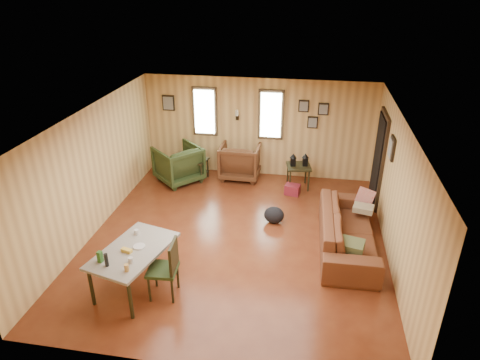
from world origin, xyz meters
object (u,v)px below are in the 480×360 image
(sofa, at_px, (348,225))
(side_table, at_px, (299,164))
(recliner_brown, at_px, (241,159))
(end_table, at_px, (197,166))
(dining_table, at_px, (133,253))
(recliner_green, at_px, (178,162))

(sofa, height_order, side_table, sofa)
(recliner_brown, bearing_deg, end_table, 17.01)
(dining_table, bearing_deg, sofa, 41.22)
(recliner_brown, height_order, recliner_green, recliner_green)
(end_table, xyz_separation_m, dining_table, (0.08, -4.05, 0.30))
(sofa, distance_m, end_table, 4.17)
(sofa, bearing_deg, dining_table, 115.94)
(side_table, height_order, dining_table, dining_table)
(end_table, bearing_deg, side_table, -0.80)
(recliner_brown, relative_size, side_table, 1.12)
(sofa, height_order, dining_table, sofa)
(sofa, xyz_separation_m, dining_table, (-3.37, -1.71, 0.18))
(end_table, relative_size, side_table, 0.75)
(side_table, distance_m, dining_table, 4.67)
(recliner_brown, height_order, end_table, recliner_brown)
(side_table, bearing_deg, recliner_brown, 167.00)
(recliner_green, bearing_deg, sofa, 102.99)
(dining_table, bearing_deg, side_table, 73.78)
(sofa, height_order, recliner_brown, recliner_brown)
(sofa, bearing_deg, side_table, 22.39)
(recliner_green, bearing_deg, dining_table, 49.46)
(recliner_brown, distance_m, recliner_green, 1.50)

